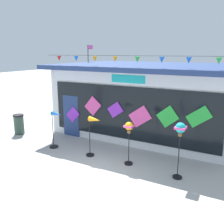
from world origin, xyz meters
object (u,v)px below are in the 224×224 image
at_px(wind_spinner_far_left, 56,125).
at_px(trash_bin, 19,124).
at_px(kite_shop_building, 152,97).
at_px(wind_spinner_left, 93,128).
at_px(wind_spinner_center_left, 129,132).
at_px(wind_spinner_center_right, 180,134).

height_order(wind_spinner_far_left, trash_bin, wind_spinner_far_left).
relative_size(kite_shop_building, wind_spinner_left, 5.44).
xyz_separation_m(kite_shop_building, wind_spinner_center_left, (0.81, -4.44, -0.48)).
bearing_deg(kite_shop_building, wind_spinner_center_left, -79.70).
distance_m(kite_shop_building, wind_spinner_far_left, 5.24).
bearing_deg(trash_bin, wind_spinner_center_right, -4.66).
distance_m(wind_spinner_far_left, wind_spinner_center_left, 3.40).
relative_size(wind_spinner_center_right, trash_bin, 1.89).
bearing_deg(trash_bin, wind_spinner_center_left, -4.59).
bearing_deg(wind_spinner_left, wind_spinner_center_right, -1.99).
distance_m(kite_shop_building, wind_spinner_center_right, 5.31).
height_order(wind_spinner_center_right, trash_bin, wind_spinner_center_right).
height_order(wind_spinner_far_left, wind_spinner_left, wind_spinner_left).
bearing_deg(wind_spinner_center_right, wind_spinner_left, 178.01).
relative_size(wind_spinner_far_left, trash_bin, 1.61).
bearing_deg(kite_shop_building, wind_spinner_left, -98.72).
height_order(kite_shop_building, trash_bin, kite_shop_building).
relative_size(kite_shop_building, wind_spinner_far_left, 5.50).
height_order(wind_spinner_left, wind_spinner_center_right, wind_spinner_center_right).
bearing_deg(wind_spinner_center_left, wind_spinner_far_left, -178.91).
bearing_deg(wind_spinner_left, wind_spinner_center_left, 1.63).
xyz_separation_m(wind_spinner_far_left, wind_spinner_left, (1.90, 0.02, 0.16)).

